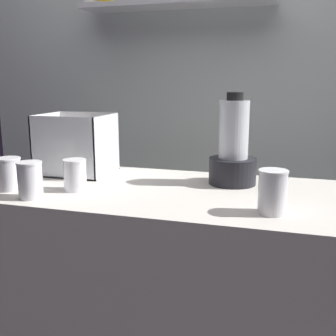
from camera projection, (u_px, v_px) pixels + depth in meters
name	position (u px, v px, depth m)	size (l,w,h in m)	color
counter	(168.00, 301.00, 1.57)	(1.40, 0.64, 0.90)	beige
back_wall_unit	(208.00, 85.00, 2.12)	(2.60, 0.24, 2.50)	silver
carrot_display_bin	(77.00, 155.00, 1.73)	(0.29, 0.24, 0.25)	white
blender_pitcher	(233.00, 151.00, 1.54)	(0.18, 0.18, 0.35)	black
juice_cup_carrot_far_left	(9.00, 176.00, 1.46)	(0.09, 0.09, 0.12)	white
juice_cup_pomegranate_left	(30.00, 183.00, 1.36)	(0.08, 0.08, 0.12)	white
juice_cup_beet_middle	(75.00, 177.00, 1.45)	(0.08, 0.08, 0.11)	white
juice_cup_carrot_right	(272.00, 194.00, 1.20)	(0.09, 0.09, 0.13)	white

